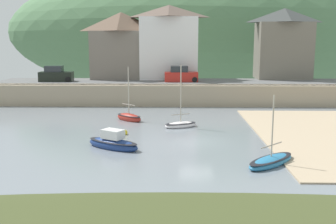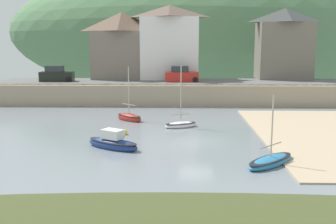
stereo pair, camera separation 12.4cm
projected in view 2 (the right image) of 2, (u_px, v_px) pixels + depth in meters
ground at (232, 185)px, 20.44m from camera, size 48.00×41.00×0.61m
quay_seawall at (190, 93)px, 46.90m from camera, size 48.00×9.40×2.40m
hillside_backdrop at (206, 32)px, 82.54m from camera, size 80.00×44.00×26.22m
waterfront_building_left at (122, 45)px, 53.74m from camera, size 7.96×5.80×8.76m
waterfront_building_centre at (170, 42)px, 53.51m from camera, size 7.76×6.30×9.67m
waterfront_building_right at (284, 43)px, 53.16m from camera, size 7.26×4.82×9.23m
motorboat_with_cabin at (271, 161)px, 24.24m from camera, size 3.91×3.90×4.41m
sailboat_far_left at (129, 117)px, 37.80m from camera, size 3.01×2.85×5.24m
fishing_boat_green at (113, 143)px, 27.97m from camera, size 4.29×3.30×1.53m
sailboat_blue_trim at (181, 124)px, 34.83m from camera, size 3.15×2.32×5.56m
parked_car_near_slipway at (56, 75)px, 50.15m from camera, size 4.19×1.93×1.95m
parked_car_by_wall at (181, 75)px, 49.76m from camera, size 4.17×1.89×1.95m
mooring_buoy at (124, 133)px, 32.07m from camera, size 0.50×0.50×0.50m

